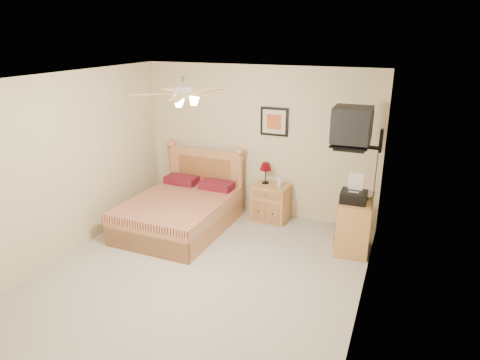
% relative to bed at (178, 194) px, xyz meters
% --- Properties ---
extents(floor, '(4.50, 4.50, 0.00)m').
position_rel_bed_xyz_m(floor, '(0.93, -1.12, -0.60)').
color(floor, '#A7A297').
rests_on(floor, ground).
extents(ceiling, '(4.00, 4.50, 0.04)m').
position_rel_bed_xyz_m(ceiling, '(0.93, -1.12, 1.90)').
color(ceiling, white).
rests_on(ceiling, ground).
extents(wall_back, '(4.00, 0.04, 2.50)m').
position_rel_bed_xyz_m(wall_back, '(0.93, 1.13, 0.65)').
color(wall_back, beige).
rests_on(wall_back, ground).
extents(wall_front, '(4.00, 0.04, 2.50)m').
position_rel_bed_xyz_m(wall_front, '(0.93, -3.37, 0.65)').
color(wall_front, beige).
rests_on(wall_front, ground).
extents(wall_left, '(0.04, 4.50, 2.50)m').
position_rel_bed_xyz_m(wall_left, '(-1.07, -1.12, 0.65)').
color(wall_left, beige).
rests_on(wall_left, ground).
extents(wall_right, '(0.04, 4.50, 2.50)m').
position_rel_bed_xyz_m(wall_right, '(2.93, -1.12, 0.65)').
color(wall_right, beige).
rests_on(wall_right, ground).
extents(bed, '(1.46, 1.89, 1.20)m').
position_rel_bed_xyz_m(bed, '(0.00, 0.00, 0.00)').
color(bed, '#A36137').
rests_on(bed, ground).
extents(nightstand, '(0.59, 0.46, 0.61)m').
position_rel_bed_xyz_m(nightstand, '(1.24, 0.88, -0.30)').
color(nightstand, '#BF7E3A').
rests_on(nightstand, ground).
extents(table_lamp, '(0.23, 0.23, 0.36)m').
position_rel_bed_xyz_m(table_lamp, '(1.12, 0.95, 0.19)').
color(table_lamp, '#5F050D').
rests_on(table_lamp, nightstand).
extents(lotion_bottle, '(0.11, 0.11, 0.21)m').
position_rel_bed_xyz_m(lotion_bottle, '(1.39, 0.87, 0.12)').
color(lotion_bottle, silver).
rests_on(lotion_bottle, nightstand).
extents(framed_picture, '(0.46, 0.04, 0.46)m').
position_rel_bed_xyz_m(framed_picture, '(1.20, 1.11, 1.02)').
color(framed_picture, black).
rests_on(framed_picture, wall_back).
extents(dresser, '(0.50, 0.68, 0.76)m').
position_rel_bed_xyz_m(dresser, '(2.66, 0.33, -0.22)').
color(dresser, '#A67F44').
rests_on(dresser, ground).
extents(fax_machine, '(0.37, 0.39, 0.38)m').
position_rel_bed_xyz_m(fax_machine, '(2.63, 0.29, 0.35)').
color(fax_machine, black).
rests_on(fax_machine, dresser).
extents(magazine_lower, '(0.28, 0.32, 0.03)m').
position_rel_bed_xyz_m(magazine_lower, '(2.66, 0.58, 0.17)').
color(magazine_lower, '#AFA78E').
rests_on(magazine_lower, dresser).
extents(magazine_upper, '(0.25, 0.31, 0.02)m').
position_rel_bed_xyz_m(magazine_upper, '(2.67, 0.58, 0.20)').
color(magazine_upper, tan).
rests_on(magazine_upper, magazine_lower).
extents(wall_tv, '(0.56, 0.46, 0.58)m').
position_rel_bed_xyz_m(wall_tv, '(2.68, 0.22, 1.21)').
color(wall_tv, black).
rests_on(wall_tv, wall_right).
extents(ceiling_fan, '(1.14, 1.14, 0.28)m').
position_rel_bed_xyz_m(ceiling_fan, '(0.93, -1.32, 1.76)').
color(ceiling_fan, silver).
rests_on(ceiling_fan, ceiling).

